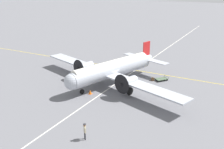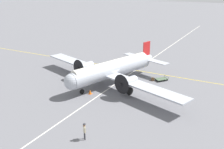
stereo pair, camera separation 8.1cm
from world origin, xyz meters
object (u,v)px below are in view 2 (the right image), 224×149
(airliner_main, at_px, (110,70))
(crew_foreground, at_px, (84,130))
(baggage_cart, at_px, (162,79))
(traffic_cone, at_px, (90,92))
(suitcase_near_door, at_px, (153,79))

(airliner_main, xyz_separation_m, crew_foreground, (-4.99, 14.46, -1.27))
(airliner_main, relative_size, baggage_cart, 12.06)
(traffic_cone, bearing_deg, airliner_main, -99.14)
(suitcase_near_door, distance_m, baggage_cart, 1.42)
(crew_foreground, bearing_deg, airliner_main, 154.12)
(crew_foreground, distance_m, baggage_cart, 19.82)
(airliner_main, height_order, traffic_cone, airliner_main)
(airliner_main, bearing_deg, suitcase_near_door, 150.10)
(traffic_cone, bearing_deg, baggage_cart, -125.64)
(crew_foreground, height_order, suitcase_near_door, crew_foreground)
(airliner_main, xyz_separation_m, suitcase_near_door, (-5.11, -4.54, -2.10))
(suitcase_near_door, bearing_deg, traffic_cone, 57.18)
(traffic_cone, bearing_deg, crew_foreground, 119.90)
(crew_foreground, bearing_deg, traffic_cone, 164.98)
(airliner_main, distance_m, suitcase_near_door, 7.15)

